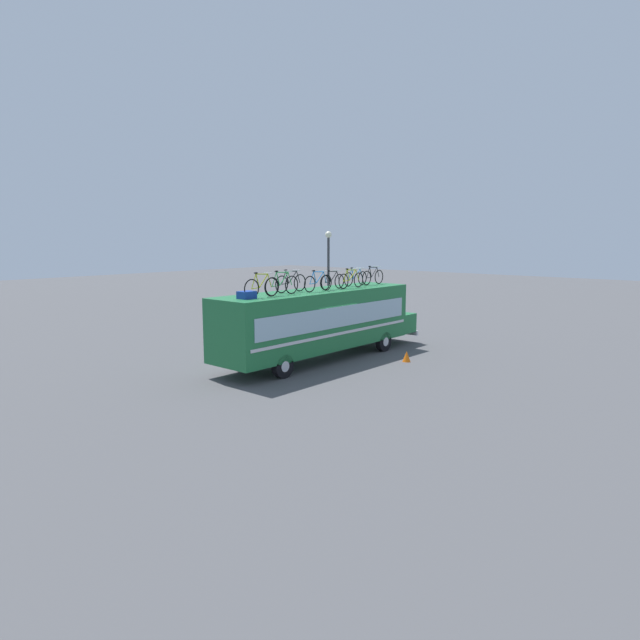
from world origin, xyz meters
The scene contains 13 objects.
ground_plane centered at (0.00, 0.00, 0.00)m, with size 120.00×120.00×0.00m, color #4C4C4F.
bus centered at (0.23, 0.00, 1.76)m, with size 11.67×2.48×3.07m.
luggage_bag_1 centered at (-4.16, -0.18, 3.21)m, with size 0.59×0.50×0.28m, color #193899.
rooftop_bicycle_1 centered at (-3.53, -0.31, 3.47)m, with size 1.75×0.44×0.97m.
rooftop_bicycle_2 centered at (-2.37, -0.23, 3.47)m, with size 1.83×0.44×0.98m.
rooftop_bicycle_3 centered at (-1.32, 0.29, 3.46)m, with size 1.81×0.44×0.96m.
rooftop_bicycle_4 centered at (-0.33, -0.34, 3.45)m, with size 1.75×0.44×0.91m.
rooftop_bicycle_5 centered at (0.83, -0.15, 3.43)m, with size 1.63×0.44×0.87m.
rooftop_bicycle_6 centered at (1.82, -0.42, 3.44)m, with size 1.77×0.44×0.90m.
rooftop_bicycle_7 centered at (2.98, 0.23, 3.43)m, with size 1.73×0.44×0.87m.
rooftop_bicycle_8 centered at (4.02, -0.03, 3.45)m, with size 1.70×0.44×0.92m.
traffic_cone centered at (2.32, -3.10, 0.23)m, with size 0.36×0.36×0.47m, color orange.
street_lamp centered at (5.95, 4.41, 3.57)m, with size 0.37×0.37×5.66m.
Camera 1 is at (-17.76, -15.67, 5.31)m, focal length 31.06 mm.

